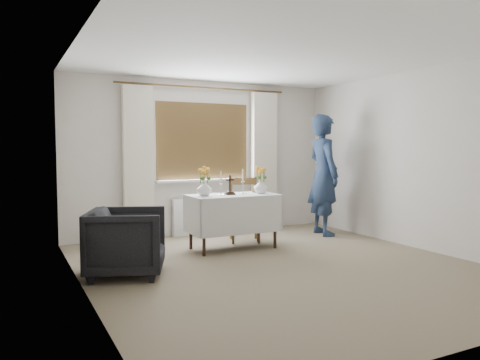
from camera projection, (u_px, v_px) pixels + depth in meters
name	position (u px, v px, depth m)	size (l,w,h in m)	color
ground	(284.00, 267.00, 5.54)	(5.00, 5.00, 0.00)	#88745E
altar_table	(233.00, 222.00, 6.54)	(1.24, 0.64, 0.76)	silver
wooden_chair	(245.00, 210.00, 7.05)	(0.44, 0.44, 0.96)	brown
armchair	(127.00, 242.00, 5.17)	(0.80, 0.82, 0.75)	black
person	(324.00, 175.00, 7.57)	(0.71, 0.47, 1.95)	navy
radiator	(205.00, 216.00, 7.67)	(1.10, 0.10, 0.60)	silver
wooden_cross	(230.00, 185.00, 6.50)	(0.13, 0.09, 0.28)	black
candlestick_left	(221.00, 183.00, 6.39)	(0.10, 0.10, 0.33)	silver
candlestick_right	(243.00, 181.00, 6.61)	(0.10, 0.10, 0.35)	silver
flower_vase_left	(204.00, 188.00, 6.33)	(0.20, 0.20, 0.21)	silver
flower_vase_right	(261.00, 186.00, 6.68)	(0.19, 0.19, 0.20)	silver
wicker_basket	(258.00, 190.00, 6.85)	(0.17, 0.17, 0.07)	brown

